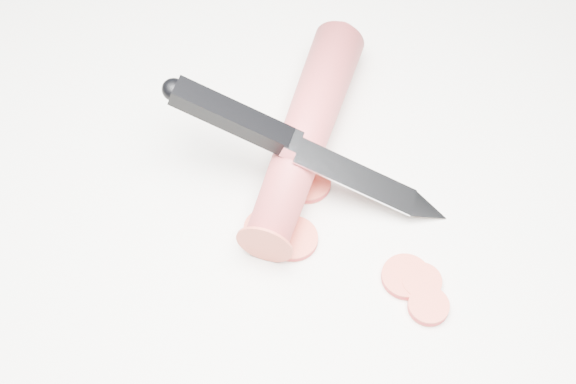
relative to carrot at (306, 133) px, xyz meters
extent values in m
plane|color=silver|center=(0.01, -0.04, -0.02)|extent=(2.40, 2.40, 0.00)
cylinder|color=#B9383C|center=(0.00, 0.00, 0.00)|extent=(0.12, 0.20, 0.04)
cylinder|color=#C94230|center=(0.06, -0.13, -0.02)|extent=(0.03, 0.03, 0.01)
cylinder|color=#C94230|center=(0.00, -0.03, -0.02)|extent=(0.04, 0.04, 0.01)
cylinder|color=#C94230|center=(0.05, -0.12, -0.02)|extent=(0.03, 0.03, 0.01)
cylinder|color=#C94230|center=(-0.04, -0.07, -0.02)|extent=(0.03, 0.03, 0.01)
cylinder|color=#C94230|center=(0.07, -0.15, -0.02)|extent=(0.03, 0.03, 0.01)
cylinder|color=#C94230|center=(-0.02, -0.08, -0.02)|extent=(0.04, 0.04, 0.01)
camera|label=1|loc=(-0.06, -0.37, 0.49)|focal=50.00mm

